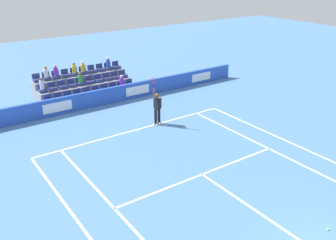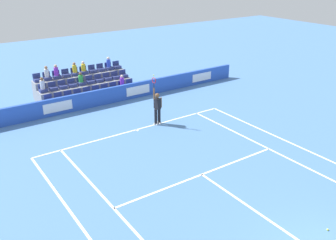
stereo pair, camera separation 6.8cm
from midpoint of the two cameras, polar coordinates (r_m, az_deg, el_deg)
line_baseline at (r=19.87m, az=-4.78°, el=-1.49°), size 10.97×0.10×0.01m
line_service at (r=15.87m, az=5.32°, el=-8.28°), size 8.23×0.10×0.01m
line_centre_service at (r=14.01m, az=13.91°, el=-13.71°), size 0.10×6.40×0.01m
line_singles_sideline_left at (r=13.67m, az=-7.27°, el=-14.18°), size 0.10×11.89×0.01m
line_singles_sideline_right at (r=18.23m, az=16.32°, el=-4.78°), size 0.10×11.89×0.01m
line_doubles_sideline_left at (r=13.25m, az=-12.72°, el=-15.99°), size 0.10×11.89×0.01m
line_doubles_sideline_right at (r=19.23m, az=18.95°, el=-3.62°), size 0.10×11.89×0.01m
line_centre_mark at (r=19.79m, az=-4.64°, el=-1.58°), size 0.10×0.20×0.01m
sponsor_barrier at (r=23.39m, az=-10.31°, el=3.40°), size 21.42×0.22×1.02m
tennis_player at (r=20.13m, az=-1.55°, el=1.98°), size 0.53×0.39×2.85m
stadium_stand at (r=25.41m, az=-12.55°, el=4.91°), size 6.20×2.85×2.18m
loose_tennis_ball at (r=13.96m, az=23.35°, el=-15.14°), size 0.07×0.07×0.07m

